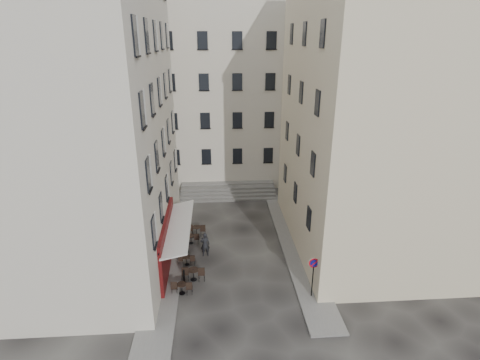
{
  "coord_description": "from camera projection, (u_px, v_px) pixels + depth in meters",
  "views": [
    {
      "loc": [
        -1.13,
        -20.56,
        14.43
      ],
      "look_at": [
        0.56,
        4.0,
        4.87
      ],
      "focal_mm": 28.0,
      "sensor_mm": 36.0,
      "label": 1
    }
  ],
  "objects": [
    {
      "name": "bistro_table_a",
      "position": [
        182.0,
        287.0,
        22.19
      ],
      "size": [
        1.27,
        0.59,
        0.89
      ],
      "color": "black",
      "rests_on": "ground"
    },
    {
      "name": "bollard_far",
      "position": [
        190.0,
        223.0,
        29.6
      ],
      "size": [
        0.12,
        0.12,
        0.98
      ],
      "color": "black",
      "rests_on": "ground"
    },
    {
      "name": "pedestrian",
      "position": [
        205.0,
        244.0,
        25.91
      ],
      "size": [
        0.71,
        0.53,
        1.78
      ],
      "primitive_type": "imported",
      "rotation": [
        0.0,
        0.0,
        3.31
      ],
      "color": "black",
      "rests_on": "ground"
    },
    {
      "name": "sidewalk_right",
      "position": [
        294.0,
        245.0,
        27.48
      ],
      "size": [
        2.0,
        18.0,
        0.12
      ],
      "primitive_type": "cube",
      "color": "slate",
      "rests_on": "ground"
    },
    {
      "name": "bollard_mid",
      "position": [
        188.0,
        246.0,
        26.35
      ],
      "size": [
        0.12,
        0.12,
        0.98
      ],
      "color": "black",
      "rests_on": "ground"
    },
    {
      "name": "building_left",
      "position": [
        61.0,
        107.0,
        22.81
      ],
      "size": [
        12.2,
        16.2,
        20.6
      ],
      "color": "beige",
      "rests_on": "ground"
    },
    {
      "name": "ground",
      "position": [
        236.0,
        272.0,
        24.42
      ],
      "size": [
        90.0,
        90.0,
        0.0
      ],
      "primitive_type": "plane",
      "color": "black",
      "rests_on": "ground"
    },
    {
      "name": "building_right",
      "position": [
        389.0,
        117.0,
        24.98
      ],
      "size": [
        12.2,
        14.2,
        18.6
      ],
      "color": "beige",
      "rests_on": "ground"
    },
    {
      "name": "cafe_storefront",
      "position": [
        169.0,
        241.0,
        24.4
      ],
      "size": [
        1.74,
        7.3,
        3.5
      ],
      "color": "#4A0D0A",
      "rests_on": "ground"
    },
    {
      "name": "bollard_near",
      "position": [
        184.0,
        276.0,
        23.09
      ],
      "size": [
        0.12,
        0.12,
        0.98
      ],
      "color": "black",
      "rests_on": "ground"
    },
    {
      "name": "bistro_table_c",
      "position": [
        187.0,
        260.0,
        25.01
      ],
      "size": [
        1.13,
        0.53,
        0.79
      ],
      "color": "black",
      "rests_on": "ground"
    },
    {
      "name": "stone_steps",
      "position": [
        228.0,
        191.0,
        35.97
      ],
      "size": [
        9.0,
        3.15,
        0.8
      ],
      "color": "#5B5856",
      "rests_on": "ground"
    },
    {
      "name": "bistro_table_d",
      "position": [
        191.0,
        238.0,
        27.57
      ],
      "size": [
        1.23,
        0.58,
        0.87
      ],
      "color": "black",
      "rests_on": "ground"
    },
    {
      "name": "building_back",
      "position": [
        215.0,
        88.0,
        38.66
      ],
      "size": [
        18.2,
        10.2,
        18.6
      ],
      "color": "beige",
      "rests_on": "ground"
    },
    {
      "name": "sidewalk_left",
      "position": [
        172.0,
        242.0,
        27.83
      ],
      "size": [
        2.0,
        22.0,
        0.12
      ],
      "primitive_type": "cube",
      "color": "slate",
      "rests_on": "ground"
    },
    {
      "name": "no_parking_sign",
      "position": [
        313.0,
        270.0,
        21.37
      ],
      "size": [
        0.61,
        0.1,
        2.67
      ],
      "rotation": [
        0.0,
        0.0,
        -0.03
      ],
      "color": "black",
      "rests_on": "ground"
    },
    {
      "name": "bistro_table_b",
      "position": [
        194.0,
        273.0,
        23.41
      ],
      "size": [
        1.42,
        0.67,
        1.0
      ],
      "color": "black",
      "rests_on": "ground"
    },
    {
      "name": "bistro_table_e",
      "position": [
        197.0,
        230.0,
        28.65
      ],
      "size": [
        1.37,
        0.64,
        0.96
      ],
      "color": "black",
      "rests_on": "ground"
    }
  ]
}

